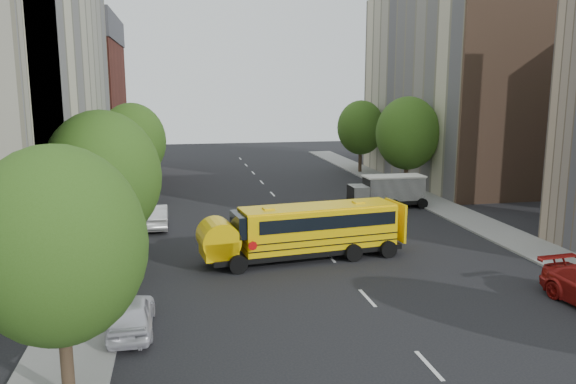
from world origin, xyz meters
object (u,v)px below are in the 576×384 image
object	(u,v)px
safari_truck	(388,191)
parked_car_1	(155,216)
street_tree_1	(103,177)
school_bus	(304,229)
street_tree_0	(58,246)
parked_car_4	(380,186)
street_tree_5	(361,128)
street_tree_4	(408,133)
street_tree_2	(132,141)
parked_car_0	(131,314)

from	to	relation	value
safari_truck	parked_car_1	world-z (taller)	safari_truck
street_tree_1	school_bus	distance (m)	10.33
street_tree_0	safari_truck	bearing A→B (deg)	51.31
street_tree_1	parked_car_4	size ratio (longest dim) A/B	2.04
street_tree_1	street_tree_5	world-z (taller)	street_tree_1
street_tree_4	street_tree_5	distance (m)	12.01
street_tree_1	street_tree_2	distance (m)	18.00
street_tree_5	parked_car_1	size ratio (longest dim) A/B	1.68
street_tree_0	school_bus	xyz separation A→B (m)	(9.57, 11.97, -3.04)
street_tree_2	street_tree_4	size ratio (longest dim) A/B	0.95
street_tree_0	street_tree_1	xyz separation A→B (m)	(0.00, 10.00, 0.31)
street_tree_2	school_bus	size ratio (longest dim) A/B	0.74
street_tree_0	parked_car_1	size ratio (longest dim) A/B	1.65
street_tree_2	street_tree_5	size ratio (longest dim) A/B	1.03
street_tree_1	school_bus	world-z (taller)	street_tree_1
street_tree_2	parked_car_0	xyz separation A→B (m)	(1.40, -23.49, -4.14)
safari_truck	street_tree_5	bearing A→B (deg)	77.80
street_tree_1	parked_car_1	world-z (taller)	street_tree_1
street_tree_2	school_bus	distance (m)	18.95
school_bus	parked_car_1	size ratio (longest dim) A/B	2.31
school_bus	parked_car_0	distance (m)	11.11
street_tree_0	parked_car_1	world-z (taller)	street_tree_0
street_tree_4	safari_truck	world-z (taller)	street_tree_4
parked_car_0	parked_car_4	xyz separation A→B (m)	(18.40, 23.68, -0.02)
street_tree_2	parked_car_4	world-z (taller)	street_tree_2
street_tree_4	parked_car_0	size ratio (longest dim) A/B	2.01
parked_car_0	parked_car_1	distance (m)	15.86
street_tree_4	street_tree_0	bearing A→B (deg)	-128.16
street_tree_1	parked_car_0	world-z (taller)	street_tree_1
school_bus	parked_car_0	size ratio (longest dim) A/B	2.58
street_tree_4	parked_car_1	bearing A→B (deg)	-159.35
street_tree_2	parked_car_1	distance (m)	8.83
school_bus	parked_car_1	distance (m)	11.51
street_tree_2	parked_car_4	xyz separation A→B (m)	(19.80, 0.18, -4.17)
street_tree_5	school_bus	size ratio (longest dim) A/B	0.72
street_tree_0	street_tree_4	bearing A→B (deg)	51.84
school_bus	safari_truck	size ratio (longest dim) A/B	1.84
school_bus	parked_car_4	distance (m)	19.19
parked_car_4	safari_truck	bearing A→B (deg)	-99.82
street_tree_1	safari_truck	world-z (taller)	street_tree_1
street_tree_1	safari_truck	xyz separation A→B (m)	(18.53, 13.14, -3.69)
parked_car_1	street_tree_2	bearing A→B (deg)	-77.59
school_bus	parked_car_4	world-z (taller)	school_bus
safari_truck	parked_car_4	world-z (taller)	safari_truck
street_tree_2	safari_truck	world-z (taller)	street_tree_2
street_tree_4	school_bus	bearing A→B (deg)	-127.79
street_tree_1	street_tree_0	bearing A→B (deg)	-90.00
street_tree_5	parked_car_1	xyz separation A→B (m)	(-20.26, -19.63, -3.96)
street_tree_4	street_tree_2	bearing A→B (deg)	180.00
street_tree_5	school_bus	distance (m)	30.82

